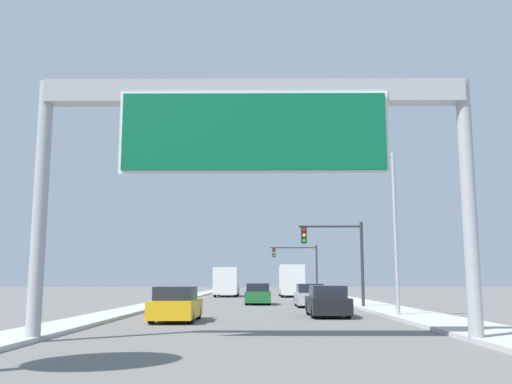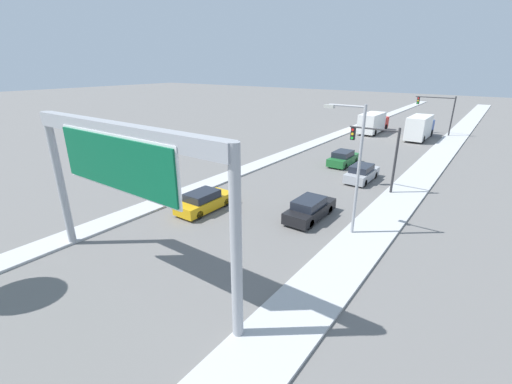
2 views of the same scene
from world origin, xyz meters
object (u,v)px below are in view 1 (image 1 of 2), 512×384
at_px(sign_gantry, 254,132).
at_px(truck_box_secondary, 227,282).
at_px(traffic_light_near_intersection, 340,249).
at_px(traffic_light_mid_block, 301,261).
at_px(street_lamp_right, 388,218).
at_px(car_mid_right, 176,305).
at_px(car_far_center, 327,302).
at_px(truck_box_primary, 291,281).
at_px(car_near_right, 258,294).
at_px(car_far_left, 310,296).

relative_size(sign_gantry, truck_box_secondary, 1.62).
distance_m(traffic_light_near_intersection, traffic_light_mid_block, 30.01).
bearing_deg(street_lamp_right, car_mid_right, -164.80).
height_order(truck_box_secondary, traffic_light_mid_block, traffic_light_mid_block).
relative_size(car_far_center, truck_box_primary, 0.56).
distance_m(car_near_right, car_mid_right, 18.01).
bearing_deg(car_far_center, car_mid_right, -154.61).
bearing_deg(truck_box_primary, truck_box_secondary, 172.69).
relative_size(sign_gantry, truck_box_primary, 1.58).
distance_m(sign_gantry, car_near_right, 26.72).
relative_size(car_far_center, car_far_left, 1.02).
height_order(car_far_center, traffic_light_near_intersection, traffic_light_near_intersection).
xyz_separation_m(car_near_right, traffic_light_mid_block, (4.90, 23.97, 3.31)).
relative_size(traffic_light_near_intersection, street_lamp_right, 0.68).
height_order(traffic_light_near_intersection, traffic_light_mid_block, traffic_light_mid_block).
relative_size(car_far_center, street_lamp_right, 0.58).
bearing_deg(street_lamp_right, car_far_center, 168.81).
distance_m(car_near_right, traffic_light_near_intersection, 8.62).
bearing_deg(traffic_light_mid_block, car_near_right, -101.56).
relative_size(car_mid_right, car_far_left, 1.01).
bearing_deg(traffic_light_mid_block, truck_box_secondary, -155.49).
xyz_separation_m(sign_gantry, truck_box_primary, (3.50, 45.39, -4.53)).
bearing_deg(truck_box_secondary, traffic_light_mid_block, 24.51).
bearing_deg(car_far_center, street_lamp_right, -11.19).
xyz_separation_m(car_mid_right, car_far_center, (7.00, 3.32, 0.00)).
bearing_deg(street_lamp_right, truck_box_primary, 95.05).
bearing_deg(car_far_left, car_far_center, -90.00).
bearing_deg(car_far_center, sign_gantry, -106.52).
bearing_deg(traffic_light_mid_block, sign_gantry, -95.59).
xyz_separation_m(car_far_center, car_far_left, (0.00, 10.29, 0.01)).
bearing_deg(car_mid_right, car_near_right, 78.79).
xyz_separation_m(car_far_left, street_lamp_right, (3.02, -10.89, 4.10)).
height_order(car_mid_right, car_far_left, car_far_left).
xyz_separation_m(truck_box_secondary, street_lamp_right, (10.02, -35.08, 3.23)).
height_order(truck_box_primary, traffic_light_near_intersection, traffic_light_near_intersection).
xyz_separation_m(sign_gantry, traffic_light_mid_block, (4.90, 50.12, -2.20)).
distance_m(car_near_right, truck_box_primary, 19.58).
distance_m(car_far_center, truck_box_secondary, 35.20).
height_order(car_near_right, traffic_light_mid_block, traffic_light_mid_block).
bearing_deg(traffic_light_mid_block, car_far_center, -92.10).
height_order(sign_gantry, traffic_light_near_intersection, sign_gantry).
xyz_separation_m(sign_gantry, street_lamp_right, (6.52, 11.21, -1.42)).
bearing_deg(car_near_right, street_lamp_right, -66.41).
relative_size(car_far_left, truck_box_secondary, 0.56).
height_order(car_mid_right, traffic_light_near_intersection, traffic_light_near_intersection).
bearing_deg(sign_gantry, street_lamp_right, 59.80).
bearing_deg(car_mid_right, street_lamp_right, 15.20).
xyz_separation_m(sign_gantry, car_near_right, (0.00, 26.15, -5.51)).
relative_size(car_mid_right, street_lamp_right, 0.57).
xyz_separation_m(car_far_left, truck_box_primary, (-0.00, 23.29, 0.99)).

